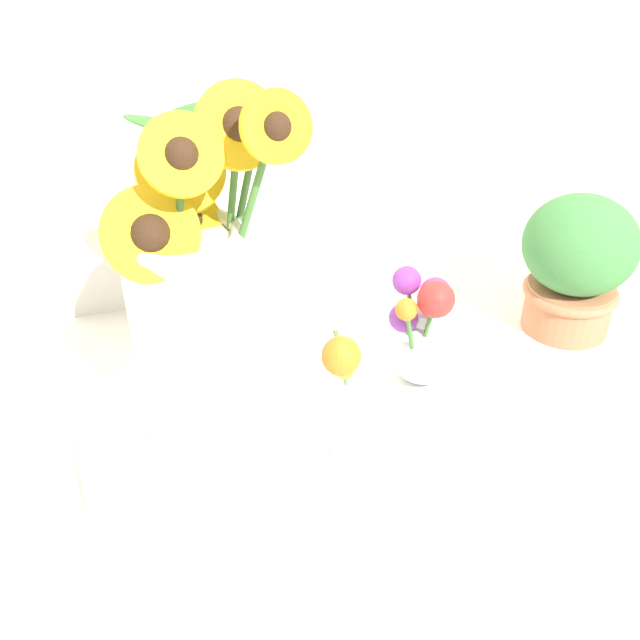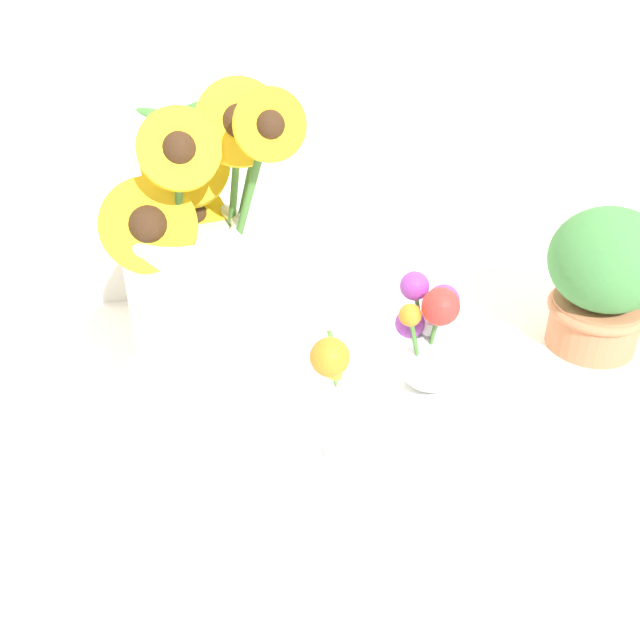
{
  "view_description": "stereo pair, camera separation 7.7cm",
  "coord_description": "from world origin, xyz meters",
  "px_view_note": "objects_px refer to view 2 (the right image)",
  "views": [
    {
      "loc": [
        -0.17,
        -0.58,
        0.56
      ],
      "look_at": [
        0.02,
        0.04,
        0.15
      ],
      "focal_mm": 42.0,
      "sensor_mm": 36.0,
      "label": 1
    },
    {
      "loc": [
        -0.1,
        -0.6,
        0.56
      ],
      "look_at": [
        0.02,
        0.04,
        0.15
      ],
      "focal_mm": 42.0,
      "sensor_mm": 36.0,
      "label": 2
    }
  ],
  "objects_px": {
    "serving_tray": "(320,422)",
    "mason_jar_sunflowers": "(194,295)",
    "vase_bulb_right": "(431,343)",
    "potted_plant": "(605,277)",
    "vase_small_center": "(348,395)"
  },
  "relations": [
    {
      "from": "mason_jar_sunflowers",
      "to": "vase_small_center",
      "type": "distance_m",
      "value": 0.18
    },
    {
      "from": "mason_jar_sunflowers",
      "to": "vase_small_center",
      "type": "relative_size",
      "value": 2.19
    },
    {
      "from": "mason_jar_sunflowers",
      "to": "vase_small_center",
      "type": "xyz_separation_m",
      "value": [
        0.14,
        -0.09,
        -0.08
      ]
    },
    {
      "from": "vase_bulb_right",
      "to": "serving_tray",
      "type": "bearing_deg",
      "value": -169.52
    },
    {
      "from": "serving_tray",
      "to": "mason_jar_sunflowers",
      "type": "xyz_separation_m",
      "value": [
        -0.12,
        0.02,
        0.17
      ]
    },
    {
      "from": "mason_jar_sunflowers",
      "to": "potted_plant",
      "type": "height_order",
      "value": "mason_jar_sunflowers"
    },
    {
      "from": "serving_tray",
      "to": "vase_small_center",
      "type": "xyz_separation_m",
      "value": [
        0.02,
        -0.07,
        0.09
      ]
    },
    {
      "from": "serving_tray",
      "to": "mason_jar_sunflowers",
      "type": "distance_m",
      "value": 0.21
    },
    {
      "from": "mason_jar_sunflowers",
      "to": "vase_small_center",
      "type": "height_order",
      "value": "mason_jar_sunflowers"
    },
    {
      "from": "serving_tray",
      "to": "vase_bulb_right",
      "type": "bearing_deg",
      "value": 10.48
    },
    {
      "from": "vase_bulb_right",
      "to": "mason_jar_sunflowers",
      "type": "bearing_deg",
      "value": -179.38
    },
    {
      "from": "vase_bulb_right",
      "to": "potted_plant",
      "type": "height_order",
      "value": "potted_plant"
    },
    {
      "from": "mason_jar_sunflowers",
      "to": "vase_bulb_right",
      "type": "relative_size",
      "value": 2.52
    },
    {
      "from": "potted_plant",
      "to": "vase_bulb_right",
      "type": "bearing_deg",
      "value": -162.68
    },
    {
      "from": "vase_bulb_right",
      "to": "potted_plant",
      "type": "xyz_separation_m",
      "value": [
        0.25,
        0.08,
        0.02
      ]
    }
  ]
}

